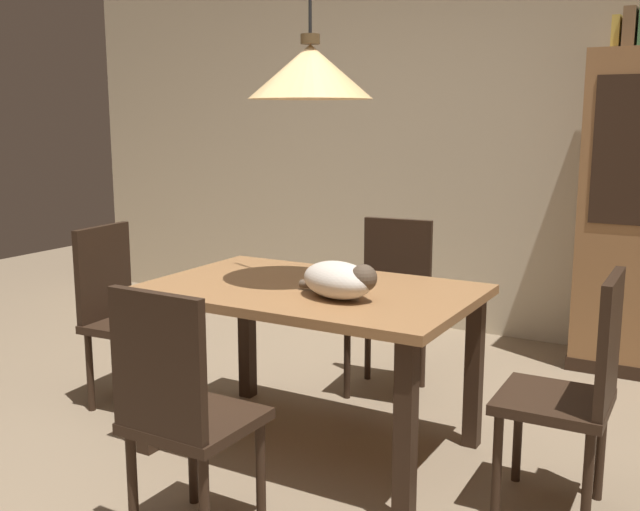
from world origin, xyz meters
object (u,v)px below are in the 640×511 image
at_px(chair_near_front, 180,406).
at_px(cat_sleeping, 340,280).
at_px(book_brown_thick, 631,29).
at_px(chair_left_side, 121,308).
at_px(pendant_lamp, 310,71).
at_px(dining_table, 311,309).
at_px(chair_far_back, 391,298).
at_px(book_yellow_short, 618,33).
at_px(chair_right_side, 577,384).

relative_size(chair_near_front, cat_sleeping, 2.29).
bearing_deg(book_brown_thick, chair_left_side, -138.16).
relative_size(cat_sleeping, pendant_lamp, 0.31).
xyz_separation_m(dining_table, chair_left_side, (-1.13, -0.01, -0.14)).
bearing_deg(chair_near_front, pendant_lamp, 89.92).
height_order(cat_sleeping, pendant_lamp, pendant_lamp).
distance_m(chair_left_side, chair_far_back, 1.43).
bearing_deg(chair_far_back, book_brown_thick, 45.48).
bearing_deg(book_yellow_short, chair_far_back, -132.44).
bearing_deg(chair_far_back, chair_near_front, -89.78).
height_order(cat_sleeping, book_brown_thick, book_brown_thick).
xyz_separation_m(chair_left_side, chair_far_back, (1.12, 0.88, 0.00)).
xyz_separation_m(cat_sleeping, book_yellow_short, (0.70, 2.00, 1.11)).
bearing_deg(chair_far_back, cat_sleeping, -77.90).
bearing_deg(pendant_lamp, chair_far_back, 90.53).
distance_m(chair_left_side, cat_sleeping, 1.38).
distance_m(dining_table, chair_near_front, 0.89).
bearing_deg(cat_sleeping, chair_right_side, 7.47).
bearing_deg(chair_left_side, pendant_lamp, 0.27).
xyz_separation_m(chair_near_front, chair_right_side, (1.13, 0.88, 0.00)).
xyz_separation_m(chair_far_back, book_yellow_short, (0.92, 1.00, 1.43)).
relative_size(chair_near_front, chair_far_back, 1.00).
distance_m(cat_sleeping, book_yellow_short, 2.39).
bearing_deg(chair_far_back, chair_right_side, -37.63).
bearing_deg(chair_right_side, chair_near_front, -142.07).
relative_size(chair_left_side, cat_sleeping, 2.29).
relative_size(dining_table, chair_left_side, 1.51).
xyz_separation_m(chair_far_back, book_brown_thick, (0.98, 1.00, 1.45)).
distance_m(chair_left_side, book_brown_thick, 3.17).
height_order(pendant_lamp, book_brown_thick, pendant_lamp).
relative_size(chair_near_front, pendant_lamp, 0.72).
relative_size(chair_far_back, cat_sleeping, 2.29).
distance_m(chair_far_back, pendant_lamp, 1.45).
distance_m(chair_far_back, book_yellow_short, 1.97).
distance_m(chair_right_side, chair_left_side, 2.26).
xyz_separation_m(chair_near_front, cat_sleeping, (0.21, 0.76, 0.32)).
bearing_deg(dining_table, book_brown_thick, 62.54).
distance_m(dining_table, cat_sleeping, 0.30).
height_order(chair_left_side, pendant_lamp, pendant_lamp).
bearing_deg(cat_sleeping, pendant_lamp, 149.91).
relative_size(chair_near_front, chair_left_side, 1.00).
relative_size(chair_right_side, book_yellow_short, 4.65).
height_order(chair_near_front, book_brown_thick, book_brown_thick).
distance_m(dining_table, book_brown_thick, 2.49).
bearing_deg(pendant_lamp, chair_right_side, 0.09).
height_order(chair_left_side, chair_far_back, same).
height_order(dining_table, book_brown_thick, book_brown_thick).
bearing_deg(pendant_lamp, book_yellow_short, 64.23).
bearing_deg(chair_near_front, book_brown_thick, 70.48).
bearing_deg(chair_near_front, cat_sleeping, 74.76).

